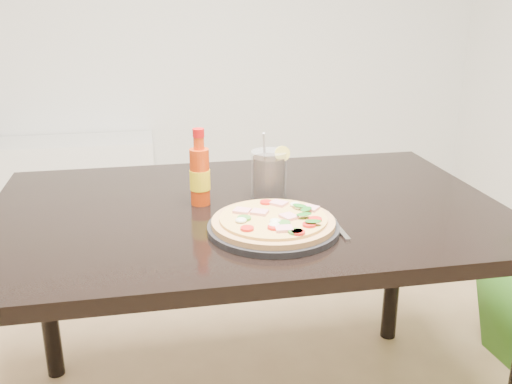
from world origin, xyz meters
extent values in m
cube|color=black|center=(0.14, 0.15, 0.73)|extent=(1.40, 0.90, 0.04)
cylinder|color=black|center=(-0.50, 0.54, 0.35)|extent=(0.06, 0.06, 0.71)
cylinder|color=black|center=(0.78, 0.54, 0.35)|extent=(0.06, 0.06, 0.71)
cylinder|color=black|center=(0.17, -0.04, 0.76)|extent=(0.33, 0.33, 0.02)
cylinder|color=tan|center=(0.17, -0.04, 0.77)|extent=(0.30, 0.30, 0.01)
cylinder|color=#D7C75D|center=(0.17, -0.04, 0.78)|extent=(0.26, 0.26, 0.01)
cube|color=pink|center=(0.10, 0.00, 0.79)|extent=(0.05, 0.05, 0.01)
cube|color=pink|center=(0.20, 0.04, 0.79)|extent=(0.05, 0.05, 0.01)
cube|color=pink|center=(0.17, -0.13, 0.79)|extent=(0.04, 0.04, 0.01)
cube|color=pink|center=(0.14, -0.01, 0.79)|extent=(0.05, 0.05, 0.01)
cube|color=pink|center=(0.20, -0.06, 0.79)|extent=(0.05, 0.05, 0.01)
cube|color=pink|center=(0.27, -0.01, 0.79)|extent=(0.05, 0.05, 0.01)
cylinder|color=red|center=(0.09, -0.11, 0.79)|extent=(0.03, 0.03, 0.01)
cylinder|color=red|center=(0.20, -0.15, 0.79)|extent=(0.03, 0.03, 0.01)
cylinder|color=red|center=(0.26, -0.09, 0.79)|extent=(0.03, 0.03, 0.01)
cylinder|color=red|center=(0.17, 0.05, 0.79)|extent=(0.03, 0.03, 0.01)
cylinder|color=red|center=(0.24, -0.11, 0.79)|extent=(0.03, 0.03, 0.01)
cylinder|color=red|center=(0.15, -0.11, 0.79)|extent=(0.03, 0.03, 0.01)
cylinder|color=#3D7E2A|center=(0.10, -0.04, 0.79)|extent=(0.03, 0.03, 0.01)
cylinder|color=#3D7E2A|center=(0.20, -0.15, 0.79)|extent=(0.03, 0.03, 0.01)
cylinder|color=#3D7E2A|center=(0.18, -0.09, 0.79)|extent=(0.03, 0.03, 0.01)
ellipsoid|color=#E8E8C8|center=(0.09, -0.06, 0.79)|extent=(0.03, 0.03, 0.01)
ellipsoid|color=#E8E8C8|center=(0.24, 0.02, 0.79)|extent=(0.03, 0.03, 0.01)
ellipsoid|color=#E8E8C8|center=(0.16, -0.10, 0.79)|extent=(0.03, 0.03, 0.01)
ellipsoid|color=#E8E8C8|center=(0.25, 0.00, 0.79)|extent=(0.03, 0.03, 0.01)
ellipsoid|color=#E8E8C8|center=(0.16, -0.08, 0.79)|extent=(0.03, 0.03, 0.01)
ellipsoid|color=#196518|center=(0.24, -0.06, 0.80)|extent=(0.04, 0.03, 0.00)
ellipsoid|color=#196518|center=(0.25, -0.11, 0.80)|extent=(0.04, 0.03, 0.00)
ellipsoid|color=#196518|center=(0.26, -0.03, 0.80)|extent=(0.04, 0.04, 0.00)
ellipsoid|color=#196518|center=(0.25, 0.00, 0.80)|extent=(0.04, 0.04, 0.00)
cylinder|color=#C3370B|center=(0.01, 0.18, 0.83)|extent=(0.07, 0.07, 0.16)
cylinder|color=yellow|center=(0.01, 0.18, 0.82)|extent=(0.06, 0.06, 0.06)
cylinder|color=#C3370B|center=(0.01, 0.18, 0.92)|extent=(0.03, 0.03, 0.03)
cylinder|color=red|center=(0.01, 0.18, 0.95)|extent=(0.03, 0.03, 0.02)
cylinder|color=black|center=(0.21, 0.21, 0.81)|extent=(0.09, 0.09, 0.12)
cylinder|color=silver|center=(0.21, 0.21, 0.82)|extent=(0.10, 0.10, 0.13)
cylinder|color=#F2E059|center=(0.25, 0.19, 0.88)|extent=(0.04, 0.01, 0.04)
cylinder|color=#B2B2B7|center=(0.20, 0.22, 0.86)|extent=(0.03, 0.06, 0.17)
cube|color=silver|center=(0.33, -0.08, 0.75)|extent=(0.01, 0.12, 0.00)
cube|color=silver|center=(0.33, 0.00, 0.75)|extent=(0.02, 0.04, 0.00)
cube|color=silver|center=(0.32, 0.04, 0.75)|extent=(0.00, 0.03, 0.00)
cube|color=silver|center=(0.33, 0.04, 0.75)|extent=(0.00, 0.03, 0.00)
cube|color=silver|center=(0.33, 0.04, 0.75)|extent=(0.00, 0.03, 0.00)
cube|color=silver|center=(0.34, 0.04, 0.75)|extent=(0.00, 0.03, 0.00)
cube|color=white|center=(-0.80, 2.07, 0.25)|extent=(1.40, 0.34, 0.50)
camera|label=1|loc=(-0.12, -1.31, 1.30)|focal=40.00mm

